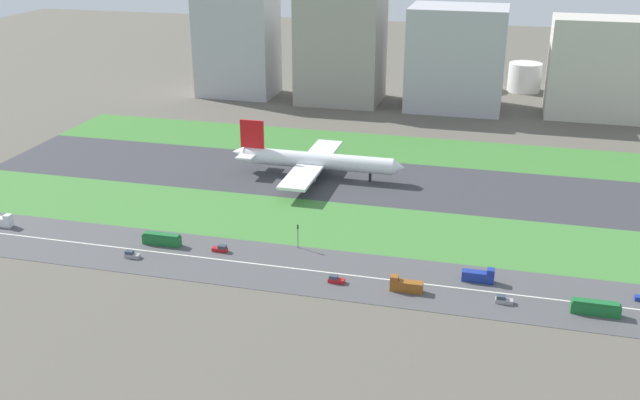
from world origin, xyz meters
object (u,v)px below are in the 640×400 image
at_px(truck_0, 0,221).
at_px(car_6, 336,280).
at_px(truck_2, 479,276).
at_px(car_0, 503,300).
at_px(truck_1, 405,285).
at_px(bus_1, 596,308).
at_px(bus_0, 162,239).
at_px(airliner, 313,160).
at_px(office_tower, 456,58).
at_px(car_1, 132,255).
at_px(traffic_light, 298,234).
at_px(fuel_tank_west, 457,75).
at_px(fuel_tank_east, 573,78).
at_px(cargo_warehouse, 605,69).
at_px(fuel_tank_centre, 525,77).
at_px(hangar_building, 341,46).
at_px(car_2, 220,249).
at_px(terminal_building, 237,43).

distance_m(truck_0, car_6, 110.02).
bearing_deg(truck_2, car_6, -164.72).
distance_m(car_6, car_0, 43.13).
xyz_separation_m(truck_1, bus_1, (46.44, 0.00, 0.15)).
height_order(truck_0, car_0, truck_0).
bearing_deg(bus_1, bus_0, -4.77).
height_order(airliner, office_tower, office_tower).
bearing_deg(car_6, truck_1, 180.00).
bearing_deg(car_1, traffic_light, -157.68).
relative_size(fuel_tank_west, fuel_tank_east, 1.02).
distance_m(truck_1, car_0, 24.64).
relative_size(car_6, car_0, 1.00).
relative_size(airliner, cargo_warehouse, 1.28).
relative_size(truck_1, traffic_light, 1.17).
height_order(office_tower, fuel_tank_centre, office_tower).
relative_size(airliner, bus_0, 5.60).
distance_m(car_0, fuel_tank_east, 238.97).
xyz_separation_m(truck_0, fuel_tank_east, (182.32, 227.00, 6.93)).
height_order(bus_1, hangar_building, hangar_building).
bearing_deg(bus_1, office_tower, -75.20).
relative_size(car_0, office_tower, 0.09).
bearing_deg(car_2, fuel_tank_east, 64.30).
bearing_deg(hangar_building, airliner, -82.02).
height_order(truck_1, car_2, truck_1).
bearing_deg(car_0, cargo_warehouse, -101.57).
xyz_separation_m(car_1, hangar_building, (16.39, 192.00, 26.88)).
xyz_separation_m(airliner, truck_1, (45.51, -78.00, -4.56)).
bearing_deg(car_6, bus_1, -180.00).
bearing_deg(car_6, fuel_tank_west, -92.93).
distance_m(airliner, truck_0, 107.05).
distance_m(terminal_building, fuel_tank_centre, 154.01).
height_order(airliner, truck_1, airliner).
distance_m(terminal_building, hangar_building, 55.12).
relative_size(truck_2, traffic_light, 1.17).
bearing_deg(terminal_building, car_0, -53.66).
bearing_deg(office_tower, car_0, -81.43).
xyz_separation_m(car_1, fuel_tank_west, (71.52, 237.00, 5.97)).
height_order(car_6, bus_1, bus_1).
bearing_deg(hangar_building, car_6, -77.38).
xyz_separation_m(bus_0, hangar_building, (11.83, 182.00, 25.98)).
bearing_deg(truck_2, truck_0, 180.00).
relative_size(hangar_building, office_tower, 1.13).
bearing_deg(fuel_tank_centre, traffic_light, -106.16).
relative_size(car_2, terminal_building, 0.08).
xyz_separation_m(truck_0, truck_2, (146.16, 0.00, 0.00)).
relative_size(truck_1, fuel_tank_east, 0.37).
bearing_deg(cargo_warehouse, bus_1, -95.20).
distance_m(truck_0, cargo_warehouse, 265.40).
distance_m(truck_0, car_2, 73.08).
bearing_deg(car_2, terminal_building, 108.71).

